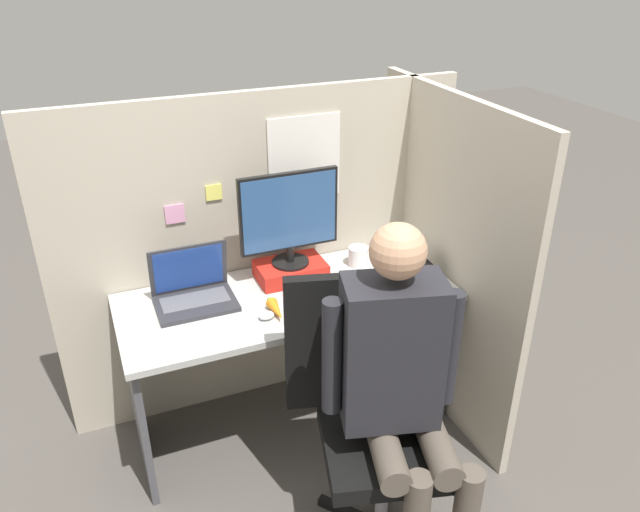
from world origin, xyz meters
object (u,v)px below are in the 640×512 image
stapler (426,268)px  coffee_mug (358,256)px  paper_box (291,270)px  carrot_toy (276,310)px  monitor (289,216)px  office_chair (367,410)px  laptop (194,293)px  person (402,383)px

stapler → coffee_mug: size_ratio=1.53×
paper_box → carrot_toy: paper_box is taller
coffee_mug → monitor: bearing=178.5°
monitor → office_chair: monitor is taller
laptop → coffee_mug: (0.80, 0.04, -0.00)m
laptop → stapler: (1.06, -0.16, -0.02)m
stapler → person: (-0.53, -0.72, 0.03)m
monitor → person: size_ratio=0.33×
paper_box → person: (0.07, -0.93, 0.02)m
office_chair → coffee_mug: office_chair is taller
person → carrot_toy: bearing=109.7°
monitor → laptop: monitor is taller
monitor → person: 0.97m
stapler → office_chair: office_chair is taller
paper_box → carrot_toy: size_ratio=1.96×
carrot_toy → person: (0.23, -0.65, 0.03)m
monitor → office_chair: bearing=-88.3°
laptop → office_chair: bearing=-56.3°
stapler → person: size_ratio=0.11×
coffee_mug → stapler: bearing=-38.7°
laptop → coffee_mug: laptop is taller
stapler → laptop: bearing=171.3°
office_chair → paper_box: bearing=91.7°
laptop → coffee_mug: bearing=2.9°
carrot_toy → coffee_mug: size_ratio=1.69×
office_chair → coffee_mug: bearing=67.2°
monitor → laptop: 0.53m
stapler → person: person is taller
paper_box → coffee_mug: coffee_mug is taller
monitor → coffee_mug: (0.34, -0.01, -0.26)m
office_chair → stapler: bearing=44.4°
paper_box → office_chair: office_chair is taller
laptop → stapler: 1.07m
carrot_toy → laptop: bearing=141.5°
monitor → office_chair: (0.02, -0.77, -0.49)m
monitor → laptop: (-0.46, -0.05, -0.26)m
paper_box → carrot_toy: bearing=-120.5°
stapler → carrot_toy: (-0.76, -0.07, -0.00)m
monitor → coffee_mug: bearing=-1.5°
laptop → person: person is taller
laptop → stapler: bearing=-8.7°
office_chair → monitor: bearing=91.7°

